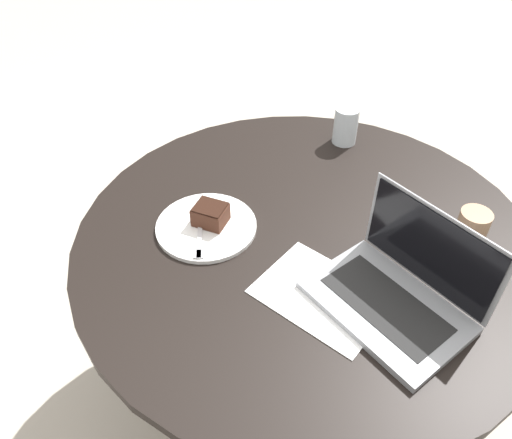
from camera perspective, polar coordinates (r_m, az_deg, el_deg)
ground_plane at (r=1.92m, az=4.16°, el=-18.34°), size 12.00×12.00×0.00m
dining_table at (r=1.42m, az=5.37°, el=-5.79°), size 1.22×1.22×0.76m
paper_document at (r=1.18m, az=7.56°, el=-8.54°), size 0.36×0.34×0.00m
plate at (r=1.33m, az=-5.70°, el=-0.79°), size 0.27×0.27×0.01m
cake_slice at (r=1.31m, az=-5.23°, el=0.59°), size 0.11×0.11×0.06m
fork at (r=1.28m, az=-6.46°, el=-2.36°), size 0.17×0.06×0.00m
coffee_glass at (r=1.35m, az=23.32°, el=-1.19°), size 0.08×0.08×0.11m
water_glass at (r=1.66m, az=10.21°, el=10.52°), size 0.08×0.08×0.12m
laptop at (r=1.17m, az=15.82°, el=-7.90°), size 0.41×0.34×0.23m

